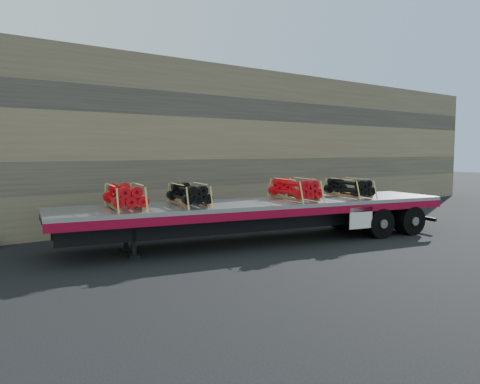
# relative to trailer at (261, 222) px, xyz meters

# --- Properties ---
(ground) EXTENTS (120.00, 120.00, 0.00)m
(ground) POSITION_rel_trailer_xyz_m (-0.17, -0.24, -0.71)
(ground) COLOR black
(ground) RESTS_ON ground
(rock_wall) EXTENTS (44.00, 3.00, 7.00)m
(rock_wall) POSITION_rel_trailer_xyz_m (-0.17, 6.26, 2.79)
(rock_wall) COLOR #7A6B54
(rock_wall) RESTS_ON ground
(trailer) EXTENTS (14.40, 5.69, 1.41)m
(trailer) POSITION_rel_trailer_xyz_m (0.00, 0.00, 0.00)
(trailer) COLOR #A4A6AB
(trailer) RESTS_ON ground
(bundle_front) EXTENTS (1.40, 2.16, 0.71)m
(bundle_front) POSITION_rel_trailer_xyz_m (-4.58, 1.01, 1.06)
(bundle_front) COLOR red
(bundle_front) RESTS_ON trailer
(bundle_midfront) EXTENTS (1.33, 2.04, 0.67)m
(bundle_midfront) POSITION_rel_trailer_xyz_m (-2.58, 0.57, 1.04)
(bundle_midfront) COLOR black
(bundle_midfront) RESTS_ON trailer
(bundle_midrear) EXTENTS (1.44, 2.23, 0.73)m
(bundle_midrear) POSITION_rel_trailer_xyz_m (1.32, -0.29, 1.07)
(bundle_midrear) COLOR red
(bundle_midrear) RESTS_ON trailer
(bundle_rear) EXTENTS (1.34, 2.06, 0.67)m
(bundle_rear) POSITION_rel_trailer_xyz_m (3.67, -0.81, 1.04)
(bundle_rear) COLOR black
(bundle_rear) RESTS_ON trailer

